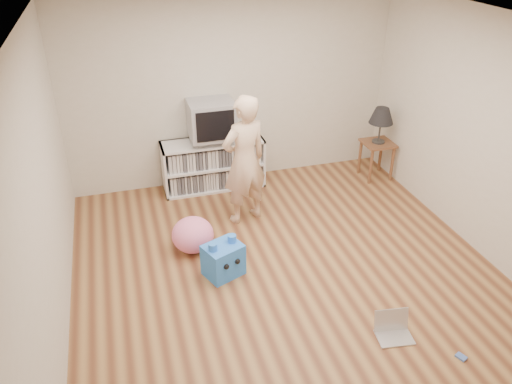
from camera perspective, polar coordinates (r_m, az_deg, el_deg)
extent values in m
plane|color=brown|center=(5.59, 3.15, -8.48)|extent=(4.50, 4.50, 0.00)
cube|color=beige|center=(6.90, -2.81, 11.45)|extent=(4.50, 0.02, 2.60)
cube|color=beige|center=(3.24, 17.38, -13.51)|extent=(4.50, 0.02, 2.60)
cube|color=beige|center=(4.71, -23.19, -0.08)|extent=(0.02, 4.50, 2.60)
cube|color=beige|center=(6.00, 24.37, 5.94)|extent=(0.02, 4.50, 2.60)
cube|color=white|center=(4.49, 4.10, 18.69)|extent=(4.50, 4.50, 0.01)
cube|color=white|center=(7.17, -5.26, 3.89)|extent=(1.40, 0.03, 0.70)
cube|color=white|center=(6.90, -10.47, 2.42)|extent=(0.03, 0.45, 0.70)
cube|color=white|center=(7.14, 0.49, 3.88)|extent=(0.03, 0.45, 0.70)
cube|color=white|center=(7.14, -4.79, 0.77)|extent=(1.40, 0.45, 0.03)
cube|color=white|center=(6.99, -4.91, 3.18)|extent=(1.34, 0.45, 0.03)
cube|color=white|center=(6.85, -5.02, 5.69)|extent=(1.40, 0.45, 0.03)
cube|color=silver|center=(6.99, -4.91, 3.18)|extent=(1.26, 0.36, 0.64)
cube|color=gray|center=(6.83, -5.04, 6.07)|extent=(0.45, 0.35, 0.07)
cube|color=#97979B|center=(6.72, -5.15, 8.30)|extent=(0.60, 0.52, 0.50)
cube|color=black|center=(6.48, -4.66, 7.50)|extent=(0.50, 0.01, 0.40)
cylinder|color=brown|center=(7.27, 12.98, 2.80)|extent=(0.04, 0.04, 0.52)
cylinder|color=brown|center=(7.43, 15.29, 3.10)|extent=(0.04, 0.04, 0.52)
cylinder|color=brown|center=(7.54, 11.78, 3.92)|extent=(0.04, 0.04, 0.52)
cylinder|color=brown|center=(7.69, 14.04, 4.20)|extent=(0.04, 0.04, 0.52)
cube|color=brown|center=(7.37, 13.77, 5.44)|extent=(0.42, 0.42, 0.03)
cylinder|color=#333333|center=(7.36, 13.80, 5.63)|extent=(0.18, 0.18, 0.02)
cylinder|color=#333333|center=(7.29, 13.96, 6.87)|extent=(0.02, 0.02, 0.32)
imported|color=beige|center=(5.99, -1.33, 3.60)|extent=(0.69, 0.55, 1.64)
cube|color=silver|center=(4.95, 15.52, -15.71)|extent=(0.35, 0.27, 0.01)
cube|color=silver|center=(4.95, 15.20, -13.90)|extent=(0.33, 0.11, 0.21)
cube|color=black|center=(4.95, 15.20, -13.90)|extent=(0.29, 0.09, 0.17)
cube|color=#4A6FC6|center=(4.97, 22.39, -17.02)|extent=(0.09, 0.11, 0.02)
cube|color=#2878F2|center=(5.38, -3.77, -7.75)|extent=(0.48, 0.43, 0.37)
cylinder|color=#2878F2|center=(5.20, -4.96, -6.28)|extent=(0.09, 0.09, 0.08)
cylinder|color=#2878F2|center=(5.31, -2.77, -5.33)|extent=(0.09, 0.09, 0.08)
sphere|color=black|center=(5.22, -3.41, -8.51)|extent=(0.06, 0.06, 0.06)
sphere|color=black|center=(5.29, -2.14, -7.93)|extent=(0.06, 0.06, 0.06)
ellipsoid|color=pink|center=(5.76, -7.24, -4.88)|extent=(0.49, 0.49, 0.41)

